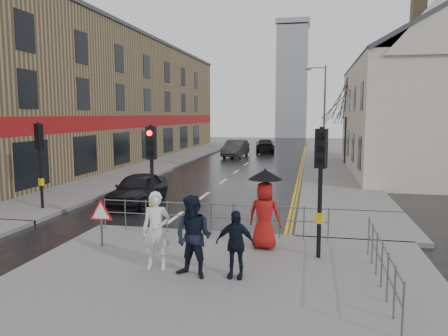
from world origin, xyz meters
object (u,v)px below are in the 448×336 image
at_px(pedestrian_a, 156,231).
at_px(pedestrian_with_umbrella, 265,207).
at_px(pedestrian_b, 193,237).
at_px(car_parked, 138,189).
at_px(car_mid, 236,148).
at_px(pedestrian_d, 235,244).

relative_size(pedestrian_a, pedestrian_with_umbrella, 0.85).
xyz_separation_m(pedestrian_b, pedestrian_with_umbrella, (1.35, 2.48, 0.22)).
xyz_separation_m(pedestrian_with_umbrella, car_parked, (-5.99, 5.43, -0.63)).
relative_size(pedestrian_a, car_mid, 0.40).
bearing_deg(car_parked, pedestrian_d, -53.95).
bearing_deg(pedestrian_d, car_parked, 129.33).
bearing_deg(pedestrian_d, pedestrian_b, -166.09).
height_order(pedestrian_with_umbrella, pedestrian_d, pedestrian_with_umbrella).
xyz_separation_m(pedestrian_a, pedestrian_b, (1.02, -0.36, 0.01)).
distance_m(pedestrian_b, pedestrian_d, 0.96).
height_order(pedestrian_with_umbrella, car_mid, pedestrian_with_umbrella).
height_order(pedestrian_b, car_mid, pedestrian_b).
xyz_separation_m(pedestrian_b, pedestrian_d, (0.93, 0.17, -0.17)).
bearing_deg(car_parked, pedestrian_a, -64.13).
bearing_deg(pedestrian_a, car_mid, 89.05).
height_order(pedestrian_a, pedestrian_b, pedestrian_b).
distance_m(pedestrian_d, car_mid, 29.88).
bearing_deg(pedestrian_a, pedestrian_b, -26.33).
relative_size(pedestrian_b, pedestrian_with_umbrella, 0.85).
xyz_separation_m(pedestrian_b, car_mid, (-4.18, 29.61, -0.32)).
bearing_deg(pedestrian_b, pedestrian_d, 26.06).
bearing_deg(pedestrian_with_umbrella, pedestrian_a, -138.17).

